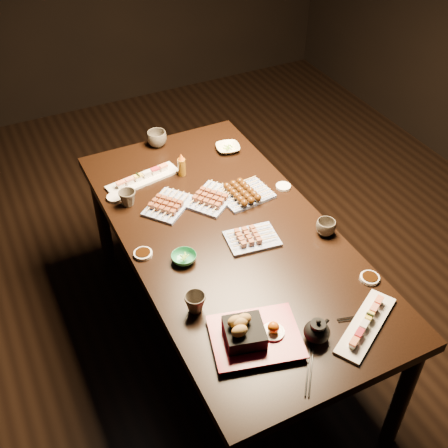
{
  "coord_description": "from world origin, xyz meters",
  "views": [
    {
      "loc": [
        -1.13,
        -1.99,
        2.42
      ],
      "look_at": [
        -0.27,
        -0.26,
        0.77
      ],
      "focal_mm": 45.0,
      "sensor_mm": 36.0,
      "label": 1
    }
  ],
  "objects_px": {
    "teacup_mid_right": "(326,227)",
    "edamame_bowl_cream": "(228,148)",
    "teapot": "(317,330)",
    "condiment_bottle": "(182,164)",
    "dining_table": "(228,291)",
    "tempura_tray": "(256,330)",
    "yakitori_plate_right": "(252,235)",
    "yakitori_plate_left": "(168,202)",
    "teacup_near_left": "(195,303)",
    "teacup_far_right": "(157,139)",
    "edamame_bowl_green": "(184,258)",
    "yakitori_plate_center": "(212,195)",
    "teacup_far_left": "(128,198)",
    "sushi_platter_near": "(366,322)",
    "sushi_platter_far": "(143,177)"
  },
  "relations": [
    {
      "from": "tempura_tray",
      "to": "dining_table",
      "type": "bearing_deg",
      "value": 87.33
    },
    {
      "from": "dining_table",
      "to": "edamame_bowl_cream",
      "type": "distance_m",
      "value": 0.79
    },
    {
      "from": "tempura_tray",
      "to": "teapot",
      "type": "bearing_deg",
      "value": -9.23
    },
    {
      "from": "yakitori_plate_left",
      "to": "teacup_far_left",
      "type": "bearing_deg",
      "value": 109.63
    },
    {
      "from": "edamame_bowl_green",
      "to": "teapot",
      "type": "bearing_deg",
      "value": -65.13
    },
    {
      "from": "edamame_bowl_green",
      "to": "teacup_far_right",
      "type": "relative_size",
      "value": 1.0
    },
    {
      "from": "yakitori_plate_right",
      "to": "condiment_bottle",
      "type": "height_order",
      "value": "condiment_bottle"
    },
    {
      "from": "teapot",
      "to": "teacup_far_left",
      "type": "bearing_deg",
      "value": 90.72
    },
    {
      "from": "teacup_mid_right",
      "to": "teacup_far_left",
      "type": "distance_m",
      "value": 0.94
    },
    {
      "from": "dining_table",
      "to": "teacup_far_right",
      "type": "distance_m",
      "value": 0.93
    },
    {
      "from": "teacup_near_left",
      "to": "yakitori_plate_center",
      "type": "bearing_deg",
      "value": 59.15
    },
    {
      "from": "yakitori_plate_left",
      "to": "teacup_far_right",
      "type": "xyz_separation_m",
      "value": [
        0.15,
        0.53,
        0.01
      ]
    },
    {
      "from": "edamame_bowl_green",
      "to": "dining_table",
      "type": "bearing_deg",
      "value": 15.7
    },
    {
      "from": "yakitori_plate_center",
      "to": "teapot",
      "type": "height_order",
      "value": "teapot"
    },
    {
      "from": "sushi_platter_far",
      "to": "teapot",
      "type": "xyz_separation_m",
      "value": [
        0.23,
        -1.22,
        0.03
      ]
    },
    {
      "from": "yakitori_plate_right",
      "to": "condiment_bottle",
      "type": "distance_m",
      "value": 0.61
    },
    {
      "from": "tempura_tray",
      "to": "teapot",
      "type": "height_order",
      "value": "tempura_tray"
    },
    {
      "from": "teacup_mid_right",
      "to": "edamame_bowl_cream",
      "type": "bearing_deg",
      "value": 96.28
    },
    {
      "from": "sushi_platter_near",
      "to": "yakitori_plate_right",
      "type": "height_order",
      "value": "yakitori_plate_right"
    },
    {
      "from": "yakitori_plate_right",
      "to": "yakitori_plate_left",
      "type": "xyz_separation_m",
      "value": [
        -0.25,
        0.38,
        0.0
      ]
    },
    {
      "from": "yakitori_plate_left",
      "to": "tempura_tray",
      "type": "bearing_deg",
      "value": -129.02
    },
    {
      "from": "teacup_near_left",
      "to": "teacup_far_left",
      "type": "xyz_separation_m",
      "value": [
        -0.02,
        0.74,
        -0.0
      ]
    },
    {
      "from": "teapot",
      "to": "condiment_bottle",
      "type": "relative_size",
      "value": 0.94
    },
    {
      "from": "edamame_bowl_cream",
      "to": "teacup_far_right",
      "type": "height_order",
      "value": "teacup_far_right"
    },
    {
      "from": "teacup_near_left",
      "to": "teacup_mid_right",
      "type": "xyz_separation_m",
      "value": [
        0.71,
        0.15,
        -0.0
      ]
    },
    {
      "from": "yakitori_plate_left",
      "to": "edamame_bowl_cream",
      "type": "bearing_deg",
      "value": -5.21
    },
    {
      "from": "teacup_near_left",
      "to": "yakitori_plate_right",
      "type": "bearing_deg",
      "value": 33.38
    },
    {
      "from": "edamame_bowl_green",
      "to": "teacup_near_left",
      "type": "distance_m",
      "value": 0.28
    },
    {
      "from": "teacup_near_left",
      "to": "condiment_bottle",
      "type": "height_order",
      "value": "condiment_bottle"
    },
    {
      "from": "dining_table",
      "to": "tempura_tray",
      "type": "distance_m",
      "value": 0.74
    },
    {
      "from": "yakitori_plate_right",
      "to": "tempura_tray",
      "type": "distance_m",
      "value": 0.55
    },
    {
      "from": "yakitori_plate_left",
      "to": "teacup_mid_right",
      "type": "bearing_deg",
      "value": -79.64
    },
    {
      "from": "teapot",
      "to": "dining_table",
      "type": "bearing_deg",
      "value": 74.23
    },
    {
      "from": "yakitori_plate_center",
      "to": "teacup_near_left",
      "type": "height_order",
      "value": "teacup_near_left"
    },
    {
      "from": "dining_table",
      "to": "teacup_near_left",
      "type": "relative_size",
      "value": 21.38
    },
    {
      "from": "tempura_tray",
      "to": "teacup_far_right",
      "type": "height_order",
      "value": "tempura_tray"
    },
    {
      "from": "dining_table",
      "to": "tempura_tray",
      "type": "bearing_deg",
      "value": -107.11
    },
    {
      "from": "sushi_platter_far",
      "to": "teacup_mid_right",
      "type": "bearing_deg",
      "value": 118.56
    },
    {
      "from": "sushi_platter_near",
      "to": "teacup_mid_right",
      "type": "relative_size",
      "value": 4.12
    },
    {
      "from": "yakitori_plate_left",
      "to": "condiment_bottle",
      "type": "bearing_deg",
      "value": 14.46
    },
    {
      "from": "edamame_bowl_green",
      "to": "condiment_bottle",
      "type": "bearing_deg",
      "value": 67.71
    },
    {
      "from": "tempura_tray",
      "to": "edamame_bowl_green",
      "type": "bearing_deg",
      "value": 112.6
    },
    {
      "from": "teacup_far_right",
      "to": "sushi_platter_near",
      "type": "bearing_deg",
      "value": -80.78
    },
    {
      "from": "edamame_bowl_cream",
      "to": "teacup_far_right",
      "type": "xyz_separation_m",
      "value": [
        -0.32,
        0.22,
        0.03
      ]
    },
    {
      "from": "edamame_bowl_cream",
      "to": "tempura_tray",
      "type": "height_order",
      "value": "tempura_tray"
    },
    {
      "from": "edamame_bowl_cream",
      "to": "yakitori_plate_center",
      "type": "bearing_deg",
      "value": -126.36
    },
    {
      "from": "teacup_far_left",
      "to": "sushi_platter_near",
      "type": "bearing_deg",
      "value": -63.01
    },
    {
      "from": "yakitori_plate_right",
      "to": "condiment_bottle",
      "type": "xyz_separation_m",
      "value": [
        -0.08,
        0.6,
        0.03
      ]
    },
    {
      "from": "yakitori_plate_center",
      "to": "teacup_far_left",
      "type": "distance_m",
      "value": 0.4
    },
    {
      "from": "yakitori_plate_center",
      "to": "tempura_tray",
      "type": "height_order",
      "value": "tempura_tray"
    }
  ]
}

